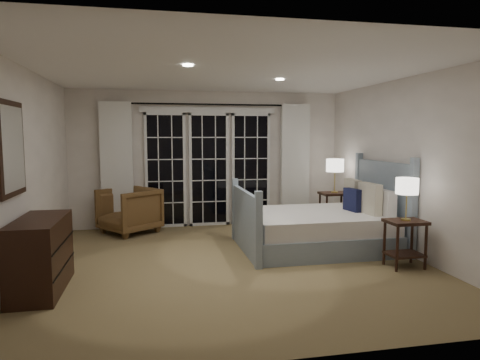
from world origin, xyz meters
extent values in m
plane|color=olive|center=(0.00, 0.00, 0.00)|extent=(5.00, 5.00, 0.00)
plane|color=white|center=(0.00, 0.00, 2.50)|extent=(5.00, 5.00, 0.00)
cube|color=white|center=(-2.50, 0.00, 1.25)|extent=(0.02, 5.00, 2.50)
cube|color=white|center=(2.50, 0.00, 1.25)|extent=(0.02, 5.00, 2.50)
cube|color=white|center=(0.00, 2.50, 1.25)|extent=(5.00, 0.02, 2.50)
cube|color=white|center=(0.00, -2.50, 1.25)|extent=(5.00, 0.02, 2.50)
cube|color=black|center=(-0.80, 2.47, 1.05)|extent=(0.66, 0.02, 2.02)
cube|color=black|center=(0.00, 2.47, 1.05)|extent=(0.66, 0.02, 2.02)
cube|color=black|center=(0.80, 2.47, 1.05)|extent=(0.66, 0.02, 2.02)
cube|color=white|center=(0.00, 2.46, 2.15)|extent=(2.50, 0.04, 0.10)
cylinder|color=black|center=(0.00, 2.40, 2.25)|extent=(3.50, 0.03, 0.03)
cube|color=white|center=(-1.65, 2.38, 1.15)|extent=(0.55, 0.10, 2.25)
cube|color=white|center=(1.65, 2.38, 1.15)|extent=(0.55, 0.10, 2.25)
cylinder|color=white|center=(0.80, 0.60, 2.49)|extent=(0.12, 0.12, 0.01)
cylinder|color=white|center=(-0.60, -0.40, 2.49)|extent=(0.12, 0.12, 0.01)
cube|color=#8894A4|center=(1.35, 0.50, 0.15)|extent=(2.04, 1.59, 0.30)
cube|color=silver|center=(1.35, 0.50, 0.42)|extent=(1.98, 1.53, 0.25)
cube|color=#8894A4|center=(2.43, 0.50, 0.65)|extent=(0.06, 1.59, 1.29)
cube|color=#8894A4|center=(0.27, 0.50, 0.45)|extent=(0.06, 1.59, 0.89)
cube|color=silver|center=(2.23, 0.18, 0.73)|extent=(0.14, 0.60, 0.36)
cube|color=silver|center=(2.23, 0.82, 0.73)|extent=(0.14, 0.60, 0.36)
cube|color=beige|center=(2.07, 0.22, 0.77)|extent=(0.16, 0.46, 0.45)
cube|color=beige|center=(2.07, 0.78, 0.77)|extent=(0.16, 0.46, 0.45)
cube|color=#131635|center=(1.93, 0.50, 0.72)|extent=(0.15, 0.35, 0.34)
cube|color=black|center=(2.12, -0.60, 0.59)|extent=(0.47, 0.38, 0.04)
cube|color=black|center=(2.12, -0.60, 0.17)|extent=(0.43, 0.34, 0.03)
cylinder|color=black|center=(1.93, -0.75, 0.29)|extent=(0.04, 0.04, 0.58)
cylinder|color=black|center=(2.32, -0.75, 0.29)|extent=(0.04, 0.04, 0.58)
cylinder|color=black|center=(1.93, -0.45, 0.29)|extent=(0.04, 0.04, 0.58)
cylinder|color=black|center=(2.32, -0.45, 0.29)|extent=(0.04, 0.04, 0.58)
cube|color=black|center=(2.20, 1.78, 0.63)|extent=(0.50, 0.40, 0.04)
cube|color=black|center=(2.20, 1.78, 0.18)|extent=(0.46, 0.36, 0.03)
cylinder|color=black|center=(1.99, 1.62, 0.31)|extent=(0.04, 0.04, 0.62)
cylinder|color=black|center=(2.42, 1.62, 0.31)|extent=(0.04, 0.04, 0.62)
cylinder|color=black|center=(1.99, 1.94, 0.31)|extent=(0.04, 0.04, 0.62)
cylinder|color=black|center=(2.42, 1.94, 0.31)|extent=(0.04, 0.04, 0.62)
cylinder|color=#CCB251|center=(2.12, -0.60, 0.62)|extent=(0.12, 0.12, 0.02)
cylinder|color=#CCB251|center=(2.12, -0.60, 0.79)|extent=(0.02, 0.02, 0.32)
cylinder|color=white|center=(2.12, -0.60, 1.05)|extent=(0.28, 0.28, 0.21)
cylinder|color=#CCB251|center=(2.20, 1.78, 0.66)|extent=(0.12, 0.12, 0.02)
cylinder|color=#CCB251|center=(2.20, 1.78, 0.85)|extent=(0.02, 0.02, 0.36)
cylinder|color=white|center=(2.20, 1.78, 1.15)|extent=(0.32, 0.32, 0.23)
imported|color=brown|center=(-1.44, 2.10, 0.39)|extent=(1.20, 1.19, 0.79)
cube|color=black|center=(-2.23, -0.58, 0.40)|extent=(0.47, 1.13, 0.80)
cube|color=black|center=(-1.99, -0.58, 0.26)|extent=(0.01, 1.11, 0.01)
cube|color=black|center=(-1.99, -0.58, 0.53)|extent=(0.01, 1.11, 0.01)
cube|color=black|center=(-2.47, -0.58, 1.55)|extent=(0.04, 0.85, 1.00)
cube|color=white|center=(-2.44, -0.58, 1.55)|extent=(0.01, 0.73, 0.88)
camera|label=1|loc=(-1.01, -5.43, 1.69)|focal=32.00mm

